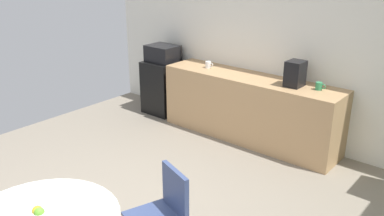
% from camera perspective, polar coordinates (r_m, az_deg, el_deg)
% --- Properties ---
extents(wall_back, '(6.00, 0.10, 2.60)m').
position_cam_1_polar(wall_back, '(5.65, 12.07, 8.56)').
color(wall_back, white).
rests_on(wall_back, ground_plane).
extents(counter_block, '(2.56, 0.60, 0.90)m').
position_cam_1_polar(counter_block, '(5.69, 7.94, -0.01)').
color(counter_block, tan).
rests_on(counter_block, ground_plane).
extents(mini_fridge, '(0.54, 0.54, 0.84)m').
position_cam_1_polar(mini_fridge, '(6.65, -4.00, 2.95)').
color(mini_fridge, black).
rests_on(mini_fridge, ground_plane).
extents(microwave, '(0.48, 0.38, 0.26)m').
position_cam_1_polar(microwave, '(6.51, -4.12, 7.59)').
color(microwave, black).
rests_on(microwave, mini_fridge).
extents(chair_navy, '(0.53, 0.53, 0.83)m').
position_cam_1_polar(chair_navy, '(3.43, -3.70, -13.47)').
color(chair_navy, silver).
rests_on(chair_navy, ground_plane).
extents(fruit_bowl, '(0.22, 0.22, 0.11)m').
position_cam_1_polar(fruit_bowl, '(3.06, -20.60, -13.60)').
color(fruit_bowl, silver).
rests_on(fruit_bowl, round_table).
extents(mug_white, '(0.13, 0.08, 0.09)m').
position_cam_1_polar(mug_white, '(5.93, 2.30, 6.06)').
color(mug_white, white).
rests_on(mug_white, counter_block).
extents(mug_green, '(0.13, 0.08, 0.09)m').
position_cam_1_polar(mug_green, '(5.18, 17.31, 2.93)').
color(mug_green, '#338C59').
rests_on(mug_green, counter_block).
extents(coffee_maker, '(0.20, 0.24, 0.32)m').
position_cam_1_polar(coffee_maker, '(5.22, 14.20, 4.67)').
color(coffee_maker, black).
rests_on(coffee_maker, counter_block).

